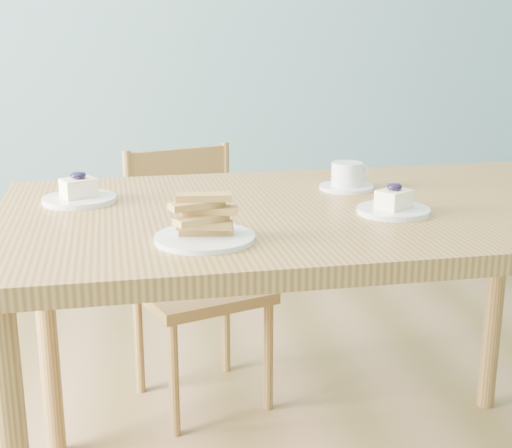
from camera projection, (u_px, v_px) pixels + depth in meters
name	position (u px, v px, depth m)	size (l,w,h in m)	color
dining_table	(324.00, 238.00, 1.75)	(1.60, 0.96, 0.83)	olive
dining_chair	(196.00, 276.00, 2.40)	(0.50, 0.49, 0.87)	olive
cheesecake_plate_near	(394.00, 206.00, 1.65)	(0.17, 0.17, 0.07)	silver
cheesecake_plate_far	(79.00, 194.00, 1.76)	(0.18, 0.18, 0.08)	silver
coffee_cup	(347.00, 178.00, 1.90)	(0.14, 0.14, 0.07)	silver
biscotti_plate	(204.00, 226.00, 1.44)	(0.20, 0.20, 0.09)	silver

